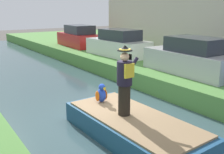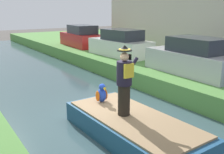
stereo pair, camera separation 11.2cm
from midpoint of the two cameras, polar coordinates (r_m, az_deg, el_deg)
name	(u,v)px [view 1 (the left image)]	position (r m, az deg, el deg)	size (l,w,h in m)	color
ground_plane	(108,125)	(8.09, -1.38, -10.46)	(80.00, 80.00, 0.00)	#4C4742
canal_water	(108,124)	(8.07, -1.38, -10.14)	(5.68, 48.00, 0.10)	#3D565B
boat	(133,127)	(7.04, 4.13, -10.89)	(1.89, 4.24, 0.61)	#23517A
person_pirate	(125,81)	(6.72, 2.33, -0.86)	(0.61, 0.42, 1.85)	black
parrot_plush	(101,94)	(7.87, -2.72, -3.72)	(0.36, 0.35, 0.57)	blue
parked_car_silver	(191,58)	(11.33, 16.63, 3.99)	(1.81, 4.05, 1.50)	#B7B7BC
parked_car_white	(118,45)	(15.03, 1.13, 7.09)	(1.95, 4.10, 1.50)	white
parked_car_red	(79,37)	(19.09, -7.45, 8.58)	(1.87, 4.07, 1.50)	red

